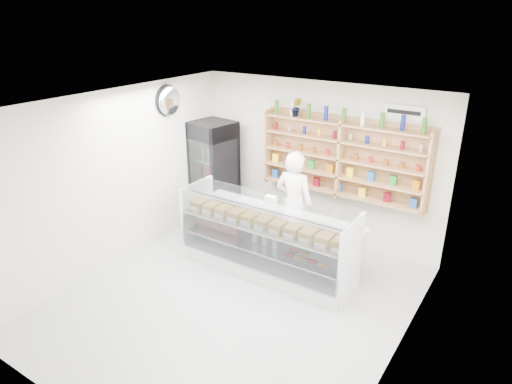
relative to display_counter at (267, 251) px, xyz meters
The scene contains 8 objects.
room 1.42m from the display_counter, 86.72° to the right, with size 5.00×5.00×5.00m.
display_counter is the anchor object (origin of this frame).
shop_worker 0.90m from the display_counter, 82.51° to the left, with size 0.67×0.44×1.82m, color white.
drinks_cooler 2.15m from the display_counter, 151.50° to the left, with size 0.81×0.79×1.99m.
wall_shelving 1.96m from the display_counter, 68.36° to the left, with size 2.84×0.28×1.33m.
potted_plant 2.47m from the display_counter, 102.40° to the left, with size 0.18×0.14×0.32m, color #1E6626.
security_mirror 3.00m from the display_counter, behind, with size 0.15×0.50×0.50m, color silver.
wall_sign 2.98m from the display_counter, 46.39° to the left, with size 0.62×0.03×0.20m, color white.
Camera 1 is at (3.27, -4.43, 3.89)m, focal length 32.00 mm.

